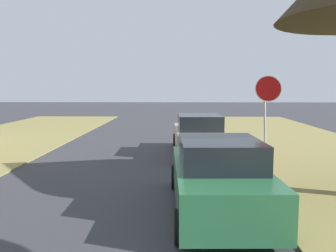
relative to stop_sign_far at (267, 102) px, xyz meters
name	(u,v)px	position (x,y,z in m)	size (l,w,h in m)	color
stop_sign_far	(267,102)	(0.00, 0.00, 0.00)	(0.81, 0.53, 2.95)	#9EA0A5
parked_sedan_green	(218,178)	(-1.93, -3.67, -1.45)	(2.06, 4.45, 1.57)	#28663D
parked_sedan_tan	(199,136)	(-1.94, 2.67, -1.45)	(2.06, 4.45, 1.57)	tan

